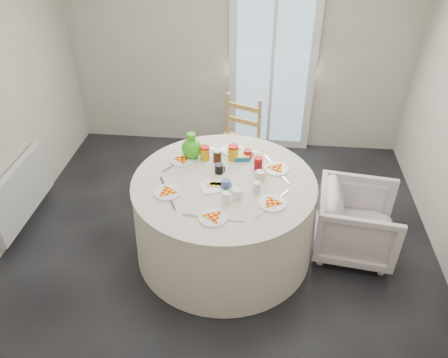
# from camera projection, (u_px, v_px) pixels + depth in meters

# --- Properties ---
(floor) EXTENTS (4.00, 4.00, 0.00)m
(floor) POSITION_uv_depth(u_px,v_px,m) (220.00, 249.00, 4.10)
(floor) COLOR black
(floor) RESTS_ON ground
(wall_back) EXTENTS (4.00, 0.02, 2.60)m
(wall_back) POSITION_uv_depth(u_px,v_px,m) (239.00, 43.00, 4.96)
(wall_back) COLOR #BCB5A3
(wall_back) RESTS_ON floor
(glass_door) EXTENTS (1.00, 0.08, 2.10)m
(glass_door) POSITION_uv_depth(u_px,v_px,m) (272.00, 67.00, 5.03)
(glass_door) COLOR silver
(glass_door) RESTS_ON floor
(radiator) EXTENTS (0.07, 1.00, 0.55)m
(radiator) POSITION_uv_depth(u_px,v_px,m) (22.00, 192.00, 4.20)
(radiator) COLOR silver
(radiator) RESTS_ON floor
(table) EXTENTS (1.61, 1.61, 0.81)m
(table) POSITION_uv_depth(u_px,v_px,m) (224.00, 218.00, 3.89)
(table) COLOR beige
(table) RESTS_ON floor
(wooden_chair) EXTENTS (0.56, 0.55, 0.98)m
(wooden_chair) POSITION_uv_depth(u_px,v_px,m) (236.00, 145.00, 4.73)
(wooden_chair) COLOR #BC8649
(wooden_chair) RESTS_ON floor
(armchair) EXTENTS (0.72, 0.76, 0.71)m
(armchair) POSITION_uv_depth(u_px,v_px,m) (358.00, 216.00, 3.89)
(armchair) COLOR beige
(armchair) RESTS_ON floor
(place_settings) EXTENTS (1.27, 1.27, 0.02)m
(place_settings) POSITION_uv_depth(u_px,v_px,m) (224.00, 182.00, 3.66)
(place_settings) COLOR white
(place_settings) RESTS_ON table
(jar_cluster) EXTENTS (0.61, 0.44, 0.16)m
(jar_cluster) POSITION_uv_depth(u_px,v_px,m) (230.00, 160.00, 3.84)
(jar_cluster) COLOR brown
(jar_cluster) RESTS_ON table
(butter_tub) EXTENTS (0.14, 0.11, 0.05)m
(butter_tub) POSITION_uv_depth(u_px,v_px,m) (242.00, 159.00, 3.92)
(butter_tub) COLOR #0A6B93
(butter_tub) RESTS_ON table
(green_pitcher) EXTENTS (0.19, 0.19, 0.24)m
(green_pitcher) POSITION_uv_depth(u_px,v_px,m) (192.00, 149.00, 3.91)
(green_pitcher) COLOR green
(green_pitcher) RESTS_ON table
(cheese_platter) EXTENTS (0.31, 0.25, 0.03)m
(cheese_platter) POSITION_uv_depth(u_px,v_px,m) (217.00, 188.00, 3.59)
(cheese_platter) COLOR white
(cheese_platter) RESTS_ON table
(mugs_glasses) EXTENTS (0.62, 0.62, 0.10)m
(mugs_glasses) POSITION_uv_depth(u_px,v_px,m) (239.00, 179.00, 3.63)
(mugs_glasses) COLOR #AFAEAE
(mugs_glasses) RESTS_ON table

